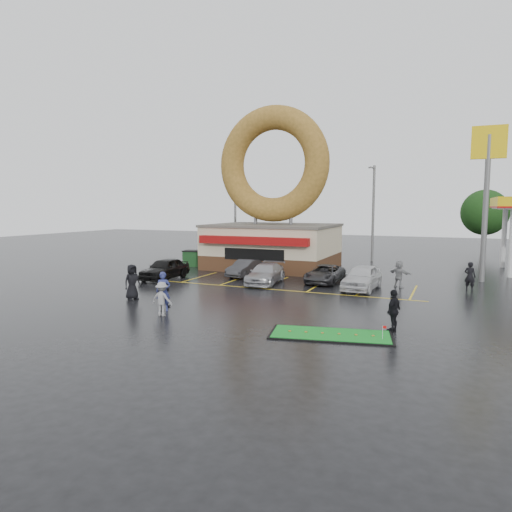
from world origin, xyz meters
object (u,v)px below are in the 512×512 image
at_px(person_cameraman, 394,311).
at_px(car_grey, 325,274).
at_px(dumpster, 194,259).
at_px(streetlight_left, 235,210).
at_px(streetlight_mid, 373,211).
at_px(car_black, 165,269).
at_px(person_blue, 163,291).
at_px(donut_shop, 273,215).
at_px(shell_sign, 487,174).
at_px(car_dgrey, 245,268).
at_px(car_silver, 265,274).
at_px(car_white, 362,277).
at_px(putting_green, 331,335).

bearing_deg(person_cameraman, car_grey, -133.41).
bearing_deg(dumpster, streetlight_left, 78.26).
relative_size(streetlight_mid, car_black, 2.00).
bearing_deg(person_blue, donut_shop, 66.68).
xyz_separation_m(person_cameraman, dumpster, (-18.56, 14.67, -0.24)).
xyz_separation_m(shell_sign, car_black, (-20.78, -7.97, -6.61)).
bearing_deg(person_cameraman, car_dgrey, -114.61).
relative_size(shell_sign, streetlight_left, 1.18).
xyz_separation_m(shell_sign, car_silver, (-13.48, -6.71, -6.71)).
xyz_separation_m(car_grey, person_cameraman, (5.85, -10.81, 0.28)).
height_order(car_black, car_white, car_white).
height_order(shell_sign, putting_green, shell_sign).
bearing_deg(shell_sign, car_grey, -154.24).
bearing_deg(person_cameraman, person_blue, -68.46).
xyz_separation_m(donut_shop, car_grey, (6.12, -5.74, -3.86)).
bearing_deg(car_white, putting_green, -82.00).
bearing_deg(streetlight_mid, dumpster, -144.11).
distance_m(streetlight_left, person_blue, 25.71).
relative_size(car_silver, car_grey, 1.06).
bearing_deg(shell_sign, car_silver, -153.56).
distance_m(shell_sign, car_black, 23.21).
height_order(car_black, car_grey, car_black).
relative_size(donut_shop, streetlight_left, 1.50).
height_order(car_grey, putting_green, car_grey).
xyz_separation_m(car_dgrey, putting_green, (9.77, -12.75, -0.59)).
relative_size(car_black, car_grey, 1.03).
height_order(streetlight_mid, car_dgrey, streetlight_mid).
distance_m(car_white, person_blue, 12.70).
distance_m(donut_shop, car_dgrey, 6.67).
relative_size(streetlight_left, car_dgrey, 2.36).
bearing_deg(car_grey, person_blue, -112.80).
bearing_deg(shell_sign, putting_green, -109.96).
bearing_deg(car_dgrey, person_blue, -80.59).
relative_size(person_cameraman, putting_green, 0.34).
relative_size(donut_shop, dumpster, 7.50).
xyz_separation_m(car_silver, person_blue, (-1.59, -9.53, 0.31)).
xyz_separation_m(car_white, person_cameraman, (3.03, -9.20, 0.11)).
height_order(streetlight_mid, car_silver, streetlight_mid).
relative_size(donut_shop, car_silver, 2.93).
relative_size(shell_sign, dumpster, 5.89).
distance_m(car_white, putting_green, 10.91).
height_order(car_grey, car_white, car_white).
bearing_deg(car_silver, dumpster, 142.08).
relative_size(streetlight_left, car_white, 1.97).
height_order(car_grey, person_blue, person_blue).
bearing_deg(streetlight_left, person_cameraman, -51.09).
height_order(streetlight_mid, person_cameraman, streetlight_mid).
xyz_separation_m(donut_shop, car_silver, (2.52, -7.68, -3.80)).
height_order(car_silver, putting_green, car_silver).
bearing_deg(person_cameraman, dumpster, -110.16).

